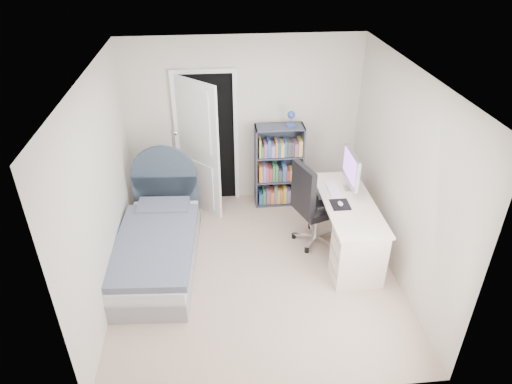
{
  "coord_description": "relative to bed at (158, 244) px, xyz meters",
  "views": [
    {
      "loc": [
        -0.43,
        -4.43,
        3.81
      ],
      "look_at": [
        0.03,
        0.3,
        0.96
      ],
      "focal_mm": 32.0,
      "sensor_mm": 36.0,
      "label": 1
    }
  ],
  "objects": [
    {
      "name": "bed",
      "position": [
        0.0,
        0.0,
        0.0
      ],
      "size": [
        1.05,
        2.04,
        1.22
      ],
      "color": "gray",
      "rests_on": "ground"
    },
    {
      "name": "floor_lamp",
      "position": [
        0.21,
        1.23,
        0.26
      ],
      "size": [
        0.19,
        0.19,
        1.31
      ],
      "color": "silver",
      "rests_on": "ground"
    },
    {
      "name": "bookcase",
      "position": [
        1.72,
        1.29,
        0.3
      ],
      "size": [
        0.71,
        0.3,
        1.5
      ],
      "color": "#3B4251",
      "rests_on": "ground"
    },
    {
      "name": "room_shell",
      "position": [
        1.21,
        -0.26,
        0.97
      ],
      "size": [
        3.5,
        3.7,
        2.6
      ],
      "color": "tan",
      "rests_on": "ground"
    },
    {
      "name": "office_chair",
      "position": [
        2.0,
        0.22,
        0.38
      ],
      "size": [
        0.68,
        0.69,
        1.2
      ],
      "color": "silver",
      "rests_on": "ground"
    },
    {
      "name": "nightstand",
      "position": [
        0.05,
        1.16,
        0.08
      ],
      "size": [
        0.36,
        0.36,
        0.54
      ],
      "color": "tan",
      "rests_on": "ground"
    },
    {
      "name": "door",
      "position": [
        0.58,
        1.32,
        0.76
      ],
      "size": [
        0.92,
        0.62,
        2.06
      ],
      "color": "black",
      "rests_on": "ground"
    },
    {
      "name": "desk",
      "position": [
        2.41,
        0.0,
        0.14
      ],
      "size": [
        0.63,
        1.57,
        1.29
      ],
      "color": "#F5E1CD",
      "rests_on": "ground"
    }
  ]
}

